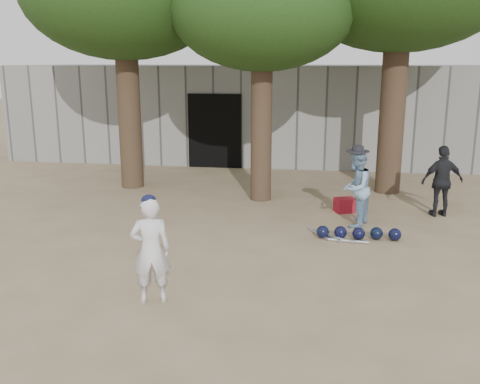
% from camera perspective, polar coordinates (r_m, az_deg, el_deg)
% --- Properties ---
extents(ground, '(70.00, 70.00, 0.00)m').
position_cam_1_polar(ground, '(8.64, -4.98, -7.56)').
color(ground, '#937C5E').
rests_on(ground, ground).
extents(boy_player, '(0.60, 0.48, 1.44)m').
position_cam_1_polar(boy_player, '(7.16, -9.50, -6.16)').
color(boy_player, silver).
rests_on(boy_player, ground).
extents(spectator_blue, '(0.79, 0.88, 1.51)m').
position_cam_1_polar(spectator_blue, '(10.53, 12.24, 0.40)').
color(spectator_blue, '#7CA0C1').
rests_on(spectator_blue, ground).
extents(spectator_dark, '(0.92, 0.55, 1.47)m').
position_cam_1_polar(spectator_dark, '(11.72, 20.76, 1.08)').
color(spectator_dark, black).
rests_on(spectator_dark, ground).
extents(red_bag, '(0.51, 0.46, 0.30)m').
position_cam_1_polar(red_bag, '(11.61, 11.15, -1.38)').
color(red_bag, '#A5162D').
rests_on(red_bag, ground).
extents(back_building, '(16.00, 5.24, 3.00)m').
position_cam_1_polar(back_building, '(18.32, 2.58, 8.67)').
color(back_building, gray).
rests_on(back_building, ground).
extents(helmet_row, '(1.51, 0.29, 0.23)m').
position_cam_1_polar(helmet_row, '(9.91, 12.53, -4.30)').
color(helmet_row, black).
rests_on(helmet_row, ground).
extents(bat_pile, '(1.10, 0.78, 0.06)m').
position_cam_1_polar(bat_pile, '(9.88, 9.86, -4.76)').
color(bat_pile, silver).
rests_on(bat_pile, ground).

